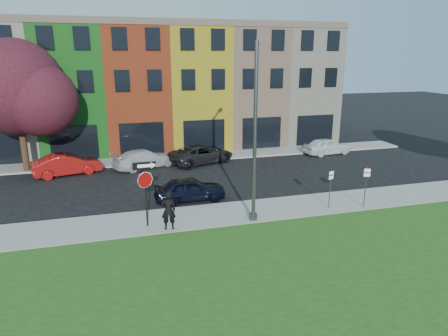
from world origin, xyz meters
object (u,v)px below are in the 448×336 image
object	(u,v)px
street_lamp	(255,133)
stop_sign	(145,181)
sedan_near	(190,189)
man	(168,210)

from	to	relation	value
street_lamp	stop_sign	bearing A→B (deg)	-162.41
stop_sign	sedan_near	xyz separation A→B (m)	(2.63, 3.12, -1.66)
stop_sign	sedan_near	world-z (taller)	stop_sign
man	stop_sign	bearing A→B (deg)	-27.62
stop_sign	sedan_near	bearing A→B (deg)	48.61
stop_sign	street_lamp	xyz separation A→B (m)	(5.12, -0.41, 2.01)
man	street_lamp	distance (m)	5.35
stop_sign	man	size ratio (longest dim) A/B	1.71
man	street_lamp	bearing A→B (deg)	-172.43
stop_sign	man	xyz separation A→B (m)	(0.93, -0.59, -1.30)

